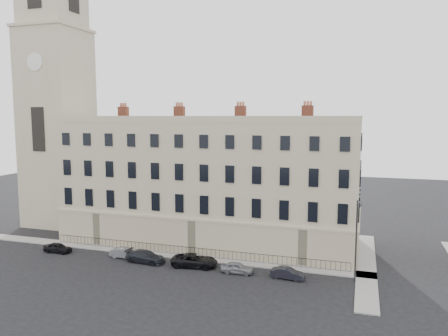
# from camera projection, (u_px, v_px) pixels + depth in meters

# --- Properties ---
(ground) EXTENTS (160.00, 160.00, 0.00)m
(ground) POSITION_uv_depth(u_px,v_px,m) (227.00, 279.00, 42.50)
(ground) COLOR black
(ground) RESTS_ON ground
(terrace) EXTENTS (36.22, 12.22, 17.00)m
(terrace) POSITION_uv_depth(u_px,v_px,m) (210.00, 182.00, 54.73)
(terrace) COLOR #BDAD8C
(terrace) RESTS_ON ground
(church_tower) EXTENTS (8.00, 8.13, 44.00)m
(church_tower) POSITION_uv_depth(u_px,v_px,m) (56.00, 96.00, 62.59)
(church_tower) COLOR #BDAD8C
(church_tower) RESTS_ON ground
(pavement_terrace) EXTENTS (48.00, 2.00, 0.12)m
(pavement_terrace) POSITION_uv_depth(u_px,v_px,m) (157.00, 253.00, 50.24)
(pavement_terrace) COLOR gray
(pavement_terrace) RESTS_ON ground
(pavement_east_return) EXTENTS (2.00, 24.00, 0.12)m
(pavement_east_return) POSITION_uv_depth(u_px,v_px,m) (366.00, 266.00, 46.13)
(pavement_east_return) COLOR gray
(pavement_east_return) RESTS_ON ground
(railings) EXTENTS (35.00, 0.04, 0.96)m
(railings) POSITION_uv_depth(u_px,v_px,m) (190.00, 251.00, 49.35)
(railings) COLOR black
(railings) RESTS_ON ground
(car_a) EXTENTS (3.36, 1.42, 1.13)m
(car_a) POSITION_uv_depth(u_px,v_px,m) (58.00, 248.00, 50.73)
(car_a) COLOR black
(car_a) RESTS_ON ground
(car_b) EXTENTS (3.49, 1.31, 1.14)m
(car_b) POSITION_uv_depth(u_px,v_px,m) (125.00, 253.00, 48.71)
(car_b) COLOR slate
(car_b) RESTS_ON ground
(car_c) EXTENTS (4.55, 2.10, 1.29)m
(car_c) POSITION_uv_depth(u_px,v_px,m) (145.00, 256.00, 47.27)
(car_c) COLOR black
(car_c) RESTS_ON ground
(car_d) EXTENTS (5.12, 2.85, 1.35)m
(car_d) POSITION_uv_depth(u_px,v_px,m) (194.00, 260.00, 45.90)
(car_d) COLOR black
(car_d) RESTS_ON ground
(car_e) EXTENTS (3.39, 1.49, 1.13)m
(car_e) POSITION_uv_depth(u_px,v_px,m) (237.00, 268.00, 43.99)
(car_e) COLOR gray
(car_e) RESTS_ON ground
(car_f) EXTENTS (3.42, 1.47, 1.10)m
(car_f) POSITION_uv_depth(u_px,v_px,m) (287.00, 273.00, 42.50)
(car_f) COLOR black
(car_f) RESTS_ON ground
(streetlamp) EXTENTS (0.51, 1.69, 7.91)m
(streetlamp) POSITION_uv_depth(u_px,v_px,m) (357.00, 237.00, 41.26)
(streetlamp) COLOR #27282C
(streetlamp) RESTS_ON ground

